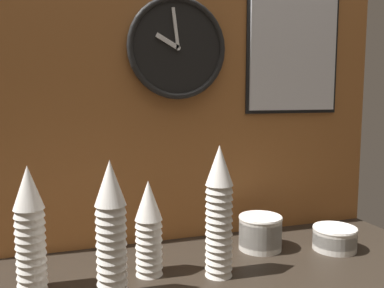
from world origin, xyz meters
The scene contains 10 objects.
ground_plane centered at (0.00, 0.00, -2.00)cm, with size 160.00×56.00×4.00cm, color black.
wall_tiled_back centered at (0.00, 26.50, 52.50)cm, with size 160.00×3.00×105.00cm.
cup_stack_center centered at (-12.43, 0.39, 13.52)cm, with size 7.70×7.70×27.03cm.
cup_stack_left centered at (-43.16, -0.51, 16.50)cm, with size 7.70×7.70×32.99cm.
cup_stack_center_left centered at (-24.01, -10.70, 17.49)cm, with size 7.70×7.70×34.98cm.
cup_stack_center_right centered at (5.99, -6.63, 18.48)cm, with size 7.70×7.70×36.97cm.
bowl_stack_far_right centered at (49.34, -0.58, 4.10)cm, with size 14.27×14.27×7.62cm.
bowl_stack_right centered at (26.35, 7.48, 5.88)cm, with size 14.27×14.27×11.19cm.
wall_clock centered at (2.85, 23.46, 65.76)cm, with size 33.62×2.70×33.62cm.
menu_board centered at (47.43, 24.35, 68.82)cm, with size 37.78×1.32×50.28cm.
Camera 1 is at (-35.06, -107.93, 50.39)cm, focal length 38.00 mm.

